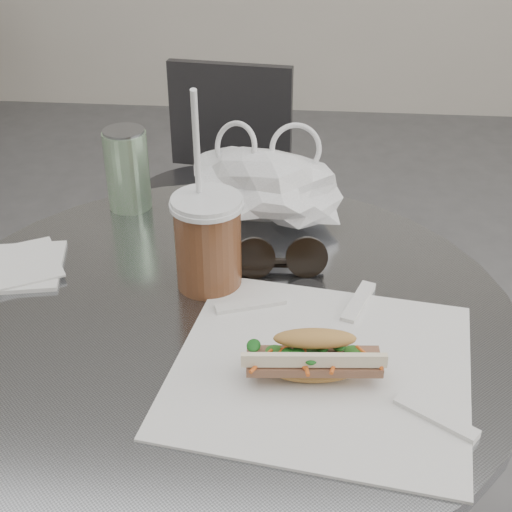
# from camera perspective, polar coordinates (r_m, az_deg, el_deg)

# --- Properties ---
(cafe_table) EXTENTS (0.76, 0.76, 0.74)m
(cafe_table) POSITION_cam_1_polar(r_m,az_deg,el_deg) (1.09, -2.60, -16.30)
(cafe_table) COLOR slate
(cafe_table) RESTS_ON ground
(chair_far) EXTENTS (0.40, 0.42, 0.76)m
(chair_far) POSITION_cam_1_polar(r_m,az_deg,el_deg) (1.85, -2.97, 1.27)
(chair_far) COLOR #303033
(chair_far) RESTS_ON ground
(sandwich_paper) EXTENTS (0.37, 0.36, 0.00)m
(sandwich_paper) POSITION_cam_1_polar(r_m,az_deg,el_deg) (0.82, 5.25, -8.86)
(sandwich_paper) COLOR white
(sandwich_paper) RESTS_ON cafe_table
(banh_mi) EXTENTS (0.19, 0.09, 0.06)m
(banh_mi) POSITION_cam_1_polar(r_m,az_deg,el_deg) (0.79, 4.66, -8.04)
(banh_mi) COLOR tan
(banh_mi) RESTS_ON sandwich_paper
(iced_coffee) EXTENTS (0.09, 0.09, 0.27)m
(iced_coffee) POSITION_cam_1_polar(r_m,az_deg,el_deg) (0.93, -3.87, 1.26)
(iced_coffee) COLOR brown
(iced_coffee) RESTS_ON cafe_table
(sunglasses) EXTENTS (0.13, 0.04, 0.06)m
(sunglasses) POSITION_cam_1_polar(r_m,az_deg,el_deg) (0.97, 1.96, -0.33)
(sunglasses) COLOR black
(sunglasses) RESTS_ON cafe_table
(plastic_bag) EXTENTS (0.25, 0.22, 0.11)m
(plastic_bag) POSITION_cam_1_polar(r_m,az_deg,el_deg) (1.08, 0.66, 5.39)
(plastic_bag) COLOR white
(plastic_bag) RESTS_ON cafe_table
(napkin_stack) EXTENTS (0.16, 0.16, 0.01)m
(napkin_stack) POSITION_cam_1_polar(r_m,az_deg,el_deg) (1.04, -18.63, -0.81)
(napkin_stack) COLOR white
(napkin_stack) RESTS_ON cafe_table
(drink_can) EXTENTS (0.07, 0.07, 0.13)m
(drink_can) POSITION_cam_1_polar(r_m,az_deg,el_deg) (1.14, -10.26, 6.85)
(drink_can) COLOR #67AB63
(drink_can) RESTS_ON cafe_table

